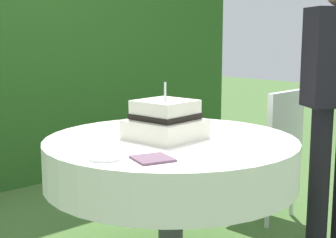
{
  "coord_description": "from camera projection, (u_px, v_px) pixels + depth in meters",
  "views": [
    {
      "loc": [
        -1.61,
        -1.76,
        1.24
      ],
      "look_at": [
        -0.01,
        0.01,
        0.83
      ],
      "focal_mm": 51.72,
      "sensor_mm": 36.0,
      "label": 1
    }
  ],
  "objects": [
    {
      "name": "serving_plate_far",
      "position": [
        202.0,
        127.0,
        2.7
      ],
      "size": [
        0.15,
        0.15,
        0.01
      ],
      "primitive_type": "cylinder",
      "color": "white",
      "rests_on": "cake_table"
    },
    {
      "name": "serving_plate_near",
      "position": [
        105.0,
        157.0,
        2.03
      ],
      "size": [
        0.15,
        0.15,
        0.01
      ],
      "primitive_type": "cylinder",
      "color": "white",
      "rests_on": "cake_table"
    },
    {
      "name": "wedding_cake",
      "position": [
        165.0,
        121.0,
        2.42
      ],
      "size": [
        0.36,
        0.36,
        0.29
      ],
      "color": "silver",
      "rests_on": "cake_table"
    },
    {
      "name": "napkin_stack",
      "position": [
        152.0,
        159.0,
        2.01
      ],
      "size": [
        0.19,
        0.19,
        0.01
      ],
      "primitive_type": "cube",
      "rotation": [
        0.0,
        0.0,
        -0.27
      ],
      "color": "#6B4C60",
      "rests_on": "cake_table"
    },
    {
      "name": "cake_table",
      "position": [
        171.0,
        161.0,
        2.46
      ],
      "size": [
        1.28,
        1.28,
        0.73
      ],
      "color": "#4C4C51",
      "rests_on": "ground_plane"
    },
    {
      "name": "garden_chair",
      "position": [
        272.0,
        142.0,
        3.26
      ],
      "size": [
        0.43,
        0.43,
        0.89
      ],
      "color": "white",
      "rests_on": "ground_plane"
    }
  ]
}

